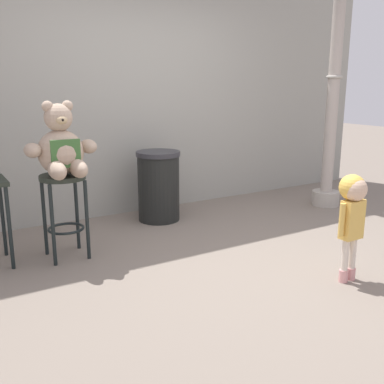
{
  "coord_description": "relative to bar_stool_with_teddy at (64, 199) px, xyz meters",
  "views": [
    {
      "loc": [
        -2.15,
        -2.94,
        1.49
      ],
      "look_at": [
        -0.32,
        0.1,
        0.63
      ],
      "focal_mm": 41.66,
      "sensor_mm": 36.0,
      "label": 1
    }
  ],
  "objects": [
    {
      "name": "building_wall",
      "position": [
        1.18,
        1.18,
        1.29
      ],
      "size": [
        6.97,
        0.3,
        3.63
      ],
      "primitive_type": "cube",
      "color": "#9C9B91",
      "rests_on": "ground_plane"
    },
    {
      "name": "lamppost",
      "position": [
        3.29,
        0.04,
        0.54
      ],
      "size": [
        0.34,
        0.34,
        2.71
      ],
      "color": "#ADA59A",
      "rests_on": "ground_plane"
    },
    {
      "name": "child_walking",
      "position": [
        1.72,
        -1.62,
        0.08
      ],
      "size": [
        0.27,
        0.21,
        0.84
      ],
      "rotation": [
        0.0,
        0.0,
        -0.02
      ],
      "color": "pink",
      "rests_on": "ground_plane"
    },
    {
      "name": "bar_stool_with_teddy",
      "position": [
        0.0,
        0.0,
        0.0
      ],
      "size": [
        0.39,
        0.39,
        0.74
      ],
      "color": "#242A22",
      "rests_on": "ground_plane"
    },
    {
      "name": "ground_plane",
      "position": [
        1.18,
        -0.81,
        -0.53
      ],
      "size": [
        24.0,
        24.0,
        0.0
      ],
      "primitive_type": "plane",
      "color": "slate"
    },
    {
      "name": "trash_bin",
      "position": [
        1.2,
        0.57,
        -0.14
      ],
      "size": [
        0.49,
        0.49,
        0.78
      ],
      "color": "black",
      "rests_on": "ground_plane"
    },
    {
      "name": "teddy_bear",
      "position": [
        -0.0,
        -0.03,
        0.44
      ],
      "size": [
        0.6,
        0.54,
        0.62
      ],
      "color": "tan",
      "rests_on": "bar_stool_with_teddy"
    }
  ]
}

